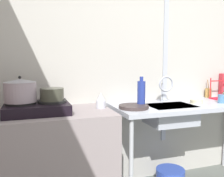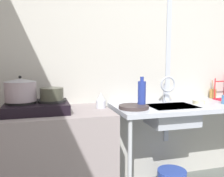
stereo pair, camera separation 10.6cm
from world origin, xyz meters
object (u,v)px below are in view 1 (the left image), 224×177
at_px(sink_basin, 170,115).
at_px(stove, 37,108).
at_px(pot_on_right_burner, 52,94).
at_px(bottle_by_sink, 141,94).
at_px(faucet, 166,85).
at_px(cup_by_rack, 222,99).
at_px(pot_on_left_burner, 20,90).
at_px(frying_pan, 134,107).
at_px(percolator, 101,101).
at_px(small_bowl_on_drainboard, 196,102).
at_px(utensil_jar, 208,93).

bearing_deg(sink_basin, stove, 177.63).
distance_m(pot_on_right_burner, bottle_by_sink, 0.79).
distance_m(faucet, cup_by_rack, 0.58).
bearing_deg(pot_on_left_burner, faucet, 3.55).
bearing_deg(faucet, sink_basin, -98.03).
relative_size(frying_pan, bottle_by_sink, 0.96).
xyz_separation_m(percolator, bottle_by_sink, (0.37, -0.06, 0.06)).
bearing_deg(small_bowl_on_drainboard, sink_basin, -177.24).
distance_m(bottle_by_sink, utensil_jar, 1.01).
relative_size(pot_on_left_burner, cup_by_rack, 2.97).
height_order(frying_pan, small_bowl_on_drainboard, small_bowl_on_drainboard).
distance_m(percolator, small_bowl_on_drainboard, 0.97).
xyz_separation_m(stove, sink_basin, (1.21, -0.05, -0.13)).
distance_m(small_bowl_on_drainboard, bottle_by_sink, 0.61).
bearing_deg(stove, pot_on_right_burner, -0.00).
height_order(sink_basin, cup_by_rack, cup_by_rack).
height_order(pot_on_left_burner, bottle_by_sink, pot_on_left_burner).
relative_size(pot_on_left_burner, utensil_jar, 1.23).
bearing_deg(cup_by_rack, bottle_by_sink, 175.49).
bearing_deg(cup_by_rack, sink_basin, 175.46).
height_order(stove, small_bowl_on_drainboard, stove).
distance_m(percolator, utensil_jar, 1.36).
xyz_separation_m(pot_on_left_burner, pot_on_right_burner, (0.24, 0.00, -0.04)).
relative_size(sink_basin, small_bowl_on_drainboard, 3.60).
height_order(percolator, small_bowl_on_drainboard, percolator).
bearing_deg(sink_basin, small_bowl_on_drainboard, 2.76).
distance_m(pot_on_left_burner, cup_by_rack, 1.89).
relative_size(percolator, small_bowl_on_drainboard, 1.14).
distance_m(pot_on_right_burner, small_bowl_on_drainboard, 1.39).
relative_size(percolator, bottle_by_sink, 0.50).
xyz_separation_m(sink_basin, bottle_by_sink, (-0.30, 0.02, 0.21)).
height_order(small_bowl_on_drainboard, bottle_by_sink, bottle_by_sink).
bearing_deg(bottle_by_sink, small_bowl_on_drainboard, -0.85).
xyz_separation_m(stove, bottle_by_sink, (0.91, -0.03, 0.08)).
xyz_separation_m(pot_on_left_burner, cup_by_rack, (1.88, -0.09, -0.15)).
distance_m(frying_pan, cup_by_rack, 0.95).
distance_m(sink_basin, bottle_by_sink, 0.37).
relative_size(percolator, faucet, 0.51).
bearing_deg(bottle_by_sink, sink_basin, -4.47).
height_order(frying_pan, cup_by_rack, cup_by_rack).
relative_size(small_bowl_on_drainboard, bottle_by_sink, 0.44).
relative_size(percolator, utensil_jar, 0.68).
relative_size(sink_basin, frying_pan, 1.64).
relative_size(percolator, frying_pan, 0.52).
xyz_separation_m(faucet, small_bowl_on_drainboard, (0.28, -0.12, -0.16)).
relative_size(pot_on_right_burner, cup_by_rack, 2.27).
xyz_separation_m(pot_on_right_burner, percolator, (0.42, 0.03, -0.08)).
bearing_deg(frying_pan, bottle_by_sink, 25.39).
bearing_deg(pot_on_right_burner, sink_basin, -2.63).
bearing_deg(frying_pan, stove, 175.05).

